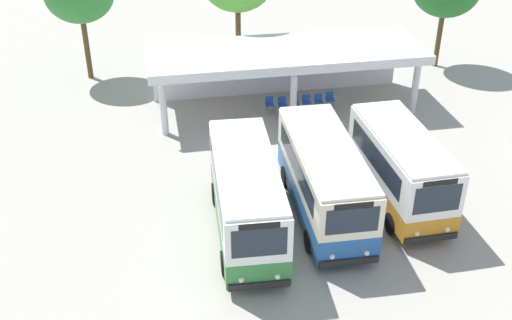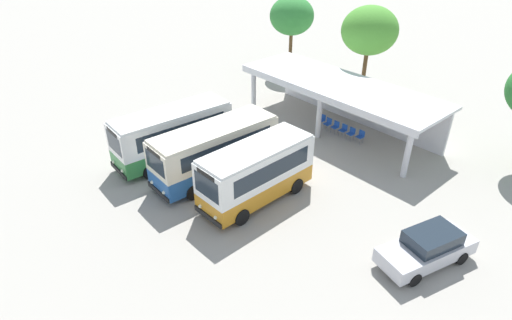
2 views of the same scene
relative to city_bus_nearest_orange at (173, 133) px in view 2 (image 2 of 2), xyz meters
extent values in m
plane|color=#A39E93|center=(2.77, -1.64, -1.80)|extent=(180.00, 180.00, 0.00)
cylinder|color=black|center=(0.97, -2.30, -1.35)|extent=(0.27, 0.91, 0.90)
cylinder|color=black|center=(-1.20, -2.19, -1.35)|extent=(0.27, 0.91, 0.90)
cylinder|color=black|center=(1.20, 2.21, -1.35)|extent=(0.27, 0.91, 0.90)
cylinder|color=black|center=(-0.96, 2.32, -1.35)|extent=(0.27, 0.91, 0.90)
cube|color=#337F3D|center=(0.00, 0.01, -0.90)|extent=(2.63, 7.39, 1.04)
cube|color=white|center=(0.00, 0.01, 0.48)|extent=(2.63, 7.39, 1.71)
cube|color=white|center=(0.00, 0.01, 1.39)|extent=(2.55, 7.17, 0.12)
cube|color=black|center=(-0.19, -3.65, -1.28)|extent=(2.15, 0.21, 0.28)
cube|color=#1E2833|center=(-0.18, -3.61, 0.53)|extent=(1.86, 0.14, 1.11)
cube|color=black|center=(-0.18, -3.61, 1.21)|extent=(1.36, 0.12, 0.24)
cube|color=#1E2833|center=(1.13, 0.06, 0.53)|extent=(0.34, 5.82, 0.94)
cube|color=#1E2833|center=(-1.11, 0.17, 0.53)|extent=(0.34, 5.82, 0.94)
sphere|color=#EAEACC|center=(0.44, -3.68, -0.97)|extent=(0.20, 0.20, 0.20)
sphere|color=#EAEACC|center=(-0.81, -3.61, -0.97)|extent=(0.20, 0.20, 0.20)
cylinder|color=black|center=(4.34, -1.59, -1.35)|extent=(0.24, 0.91, 0.90)
cylinder|color=black|center=(2.13, -1.53, -1.35)|extent=(0.24, 0.91, 0.90)
cylinder|color=black|center=(4.46, 3.08, -1.35)|extent=(0.24, 0.91, 0.90)
cylinder|color=black|center=(2.25, 3.14, -1.35)|extent=(0.24, 0.91, 0.90)
cube|color=#23569E|center=(3.29, 0.77, -0.87)|extent=(2.52, 7.59, 1.09)
cube|color=beige|center=(3.29, 0.77, 0.46)|extent=(2.52, 7.59, 1.59)
cube|color=beige|center=(3.29, 0.77, 1.32)|extent=(2.44, 7.37, 0.12)
cube|color=black|center=(3.19, -3.03, -1.28)|extent=(2.20, 0.16, 0.28)
cube|color=#1E2833|center=(3.19, -2.98, 0.51)|extent=(1.90, 0.10, 1.03)
cube|color=black|center=(3.19, -2.98, 1.14)|extent=(1.39, 0.09, 0.24)
cube|color=#1E2833|center=(4.44, 0.84, 0.51)|extent=(0.20, 6.03, 0.87)
cube|color=#1E2833|center=(2.15, 0.90, 0.51)|extent=(0.20, 6.03, 0.87)
sphere|color=#EAEACC|center=(3.83, -3.03, -0.97)|extent=(0.20, 0.20, 0.20)
sphere|color=#EAEACC|center=(2.56, -3.00, -0.97)|extent=(0.20, 0.20, 0.20)
cylinder|color=black|center=(7.70, -1.00, -1.35)|extent=(0.24, 0.90, 0.90)
cylinder|color=black|center=(5.56, -1.05, -1.35)|extent=(0.24, 0.90, 0.90)
cylinder|color=black|center=(7.61, 3.00, -1.35)|extent=(0.24, 0.90, 0.90)
cylinder|color=black|center=(5.48, 2.95, -1.35)|extent=(0.24, 0.90, 0.90)
cube|color=orange|center=(6.59, 0.97, -0.93)|extent=(2.38, 6.50, 0.97)
cube|color=white|center=(6.59, 0.97, 0.43)|extent=(2.38, 6.50, 1.76)
cube|color=white|center=(6.59, 0.97, 1.37)|extent=(2.31, 6.31, 0.12)
cube|color=black|center=(6.66, -2.28, -1.28)|extent=(2.13, 0.15, 0.28)
cube|color=#1E2833|center=(6.66, -2.24, 0.48)|extent=(1.84, 0.09, 1.14)
cube|color=black|center=(6.66, -2.24, 1.19)|extent=(1.34, 0.08, 0.24)
cube|color=#1E2833|center=(7.70, 1.10, 0.48)|extent=(0.15, 5.16, 0.97)
cube|color=#1E2833|center=(5.48, 1.05, 0.48)|extent=(0.15, 5.16, 0.97)
sphere|color=#EAEACC|center=(7.28, -2.26, -0.97)|extent=(0.20, 0.20, 0.20)
sphere|color=#EAEACC|center=(6.05, -2.29, -0.97)|extent=(0.20, 0.20, 0.20)
cylinder|color=black|center=(15.53, 1.84, -1.48)|extent=(0.34, 0.66, 0.64)
cylinder|color=black|center=(13.93, 2.27, -1.48)|extent=(0.34, 0.66, 0.64)
cylinder|color=black|center=(16.24, 4.52, -1.48)|extent=(0.34, 0.66, 0.64)
cylinder|color=black|center=(14.63, 4.94, -1.48)|extent=(0.34, 0.66, 0.64)
cube|color=silver|center=(15.08, 3.39, -1.13)|extent=(2.84, 4.76, 0.70)
cube|color=#1E2833|center=(15.14, 3.61, -0.48)|extent=(2.04, 2.63, 0.60)
cylinder|color=silver|center=(-2.67, 8.90, -0.20)|extent=(0.36, 0.36, 3.20)
cylinder|color=silver|center=(3.98, 8.90, -0.20)|extent=(0.36, 0.36, 3.20)
cylinder|color=silver|center=(10.63, 8.90, -0.20)|extent=(0.36, 0.36, 3.20)
cube|color=silver|center=(3.98, 12.91, -0.20)|extent=(14.10, 0.20, 3.20)
cube|color=silver|center=(3.98, 10.81, 1.50)|extent=(14.60, 4.90, 0.20)
cube|color=silver|center=(3.98, 8.40, 1.26)|extent=(14.60, 0.10, 0.28)
cylinder|color=slate|center=(3.22, 10.14, -1.58)|extent=(0.03, 0.03, 0.44)
cylinder|color=slate|center=(2.86, 10.15, -1.58)|extent=(0.03, 0.03, 0.44)
cylinder|color=slate|center=(3.22, 10.50, -1.58)|extent=(0.03, 0.03, 0.44)
cylinder|color=slate|center=(2.87, 10.50, -1.58)|extent=(0.03, 0.03, 0.44)
cube|color=#1E4CB2|center=(3.04, 10.32, -1.34)|extent=(0.45, 0.45, 0.04)
cube|color=#1E4CB2|center=(3.05, 10.52, -1.14)|extent=(0.44, 0.05, 0.40)
cylinder|color=slate|center=(3.89, 10.01, -1.58)|extent=(0.03, 0.03, 0.44)
cylinder|color=slate|center=(3.54, 10.02, -1.58)|extent=(0.03, 0.03, 0.44)
cylinder|color=slate|center=(3.90, 10.37, -1.58)|extent=(0.03, 0.03, 0.44)
cylinder|color=slate|center=(3.55, 10.37, -1.58)|extent=(0.03, 0.03, 0.44)
cube|color=#1E4CB2|center=(3.72, 10.19, -1.34)|extent=(0.45, 0.45, 0.04)
cube|color=#1E4CB2|center=(3.72, 10.39, -1.14)|extent=(0.44, 0.05, 0.40)
cylinder|color=slate|center=(4.57, 10.01, -1.58)|extent=(0.03, 0.03, 0.44)
cylinder|color=slate|center=(4.21, 10.02, -1.58)|extent=(0.03, 0.03, 0.44)
cylinder|color=slate|center=(4.57, 10.36, -1.58)|extent=(0.03, 0.03, 0.44)
cylinder|color=slate|center=(4.22, 10.37, -1.58)|extent=(0.03, 0.03, 0.44)
cube|color=#1E4CB2|center=(4.39, 10.19, -1.34)|extent=(0.45, 0.45, 0.04)
cube|color=#1E4CB2|center=(4.40, 10.39, -1.14)|extent=(0.44, 0.05, 0.40)
cylinder|color=slate|center=(5.24, 10.04, -1.58)|extent=(0.03, 0.03, 0.44)
cylinder|color=slate|center=(4.89, 10.05, -1.58)|extent=(0.03, 0.03, 0.44)
cylinder|color=slate|center=(5.25, 10.39, -1.58)|extent=(0.03, 0.03, 0.44)
cylinder|color=slate|center=(4.90, 10.40, -1.58)|extent=(0.03, 0.03, 0.44)
cube|color=#1E4CB2|center=(5.07, 10.22, -1.34)|extent=(0.45, 0.45, 0.04)
cube|color=#1E4CB2|center=(5.07, 10.42, -1.14)|extent=(0.44, 0.05, 0.40)
cylinder|color=slate|center=(5.92, 10.02, -1.58)|extent=(0.03, 0.03, 0.44)
cylinder|color=slate|center=(5.56, 10.03, -1.58)|extent=(0.03, 0.03, 0.44)
cylinder|color=slate|center=(5.92, 10.38, -1.58)|extent=(0.03, 0.03, 0.44)
cylinder|color=slate|center=(5.57, 10.38, -1.58)|extent=(0.03, 0.03, 0.44)
cube|color=#1E4CB2|center=(5.74, 10.20, -1.34)|extent=(0.45, 0.45, 0.04)
cube|color=#1E4CB2|center=(5.75, 10.40, -1.14)|extent=(0.44, 0.05, 0.40)
cylinder|color=slate|center=(6.59, 10.15, -1.58)|extent=(0.03, 0.03, 0.44)
cylinder|color=slate|center=(6.24, 10.16, -1.58)|extent=(0.03, 0.03, 0.44)
cylinder|color=slate|center=(6.60, 10.50, -1.58)|extent=(0.03, 0.03, 0.44)
cylinder|color=slate|center=(6.24, 10.51, -1.58)|extent=(0.03, 0.03, 0.44)
cube|color=#1E4CB2|center=(6.42, 10.33, -1.34)|extent=(0.45, 0.45, 0.04)
cube|color=#1E4CB2|center=(6.42, 10.53, -1.14)|extent=(0.44, 0.05, 0.40)
cylinder|color=brown|center=(2.26, 16.04, 0.28)|extent=(0.32, 0.32, 4.15)
ellipsoid|color=#4C9933|center=(2.26, 16.04, 3.93)|extent=(4.20, 4.20, 3.57)
cylinder|color=brown|center=(-6.72, 17.03, 0.04)|extent=(0.32, 0.32, 3.68)
ellipsoid|color=#338438|center=(-6.72, 17.03, 3.38)|extent=(3.98, 3.98, 3.38)
camera|label=1|loc=(-3.21, -19.36, 13.19)|focal=43.57mm
camera|label=2|loc=(20.57, -11.45, 11.90)|focal=29.84mm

